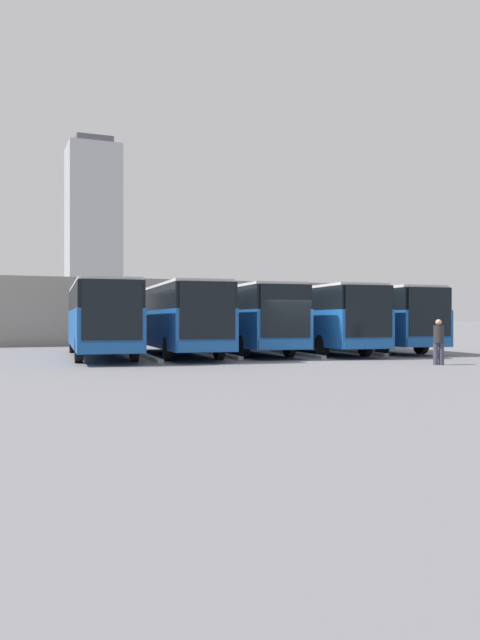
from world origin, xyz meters
name	(u,v)px	position (x,y,z in m)	size (l,w,h in m)	color
ground_plane	(299,361)	(0.00, 0.00, 0.00)	(600.00, 600.00, 0.00)	slate
bus_0	(364,317)	(-7.11, -6.22, 1.83)	(3.49, 12.66, 3.27)	#19519E
curb_divider_0	(354,352)	(-5.34, -4.37, 0.07)	(0.24, 6.50, 0.15)	#9E9E99
bus_1	(310,317)	(-3.56, -5.67, 1.83)	(3.49, 12.66, 3.27)	#19519E
curb_divider_1	(296,353)	(-1.78, -3.82, 0.07)	(0.24, 6.50, 0.15)	#9E9E99
bus_2	(241,317)	(0.00, -6.32, 1.83)	(3.49, 12.66, 3.27)	#19519E
curb_divider_2	(221,354)	(1.78, -4.47, 0.07)	(0.24, 6.50, 0.15)	#9E9E99
bus_3	(176,317)	(3.56, -5.71, 1.83)	(3.49, 12.66, 3.27)	#19519E
curb_divider_3	(148,357)	(5.34, -3.86, 0.07)	(0.24, 6.50, 0.15)	#9E9E99
bus_4	(100,317)	(7.12, -5.85, 1.83)	(3.49, 12.66, 3.27)	#19519E
pedestrian	(439,340)	(-3.86, 3.89, 0.92)	(0.50, 0.50, 1.70)	#38384C
station_building	(160,312)	(0.00, -22.82, 2.24)	(33.97, 12.58, 4.41)	gray
office_tower	(93,234)	(-16.72, -170.57, 27.80)	(15.51, 15.51, 56.79)	#ADB2B7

